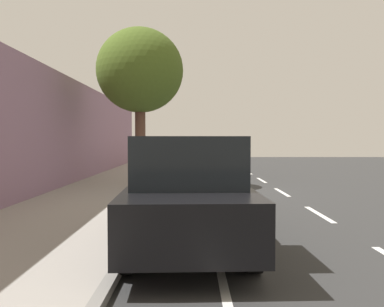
{
  "coord_description": "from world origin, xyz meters",
  "views": [
    {
      "loc": [
        0.65,
        14.42,
        1.91
      ],
      "look_at": [
        0.65,
        -1.3,
        1.35
      ],
      "focal_mm": 37.3,
      "sensor_mm": 36.0,
      "label": 1
    }
  ],
  "objects_px": {
    "pedestrian_on_phone": "(147,153)",
    "parked_suv_tan_nearest": "(194,153)",
    "parked_sedan_dark_blue_mid": "(190,173)",
    "cyclist_with_backpack": "(170,160)",
    "parked_suv_grey_second": "(194,157)",
    "parked_pickup_black_far": "(187,195)",
    "street_tree_near_cyclist": "(140,71)",
    "bicycle_at_curb": "(176,182)"
  },
  "relations": [
    {
      "from": "parked_suv_tan_nearest",
      "to": "parked_suv_grey_second",
      "type": "xyz_separation_m",
      "value": [
        0.06,
        6.08,
        0.0
      ]
    },
    {
      "from": "parked_suv_grey_second",
      "to": "street_tree_near_cyclist",
      "type": "relative_size",
      "value": 0.76
    },
    {
      "from": "parked_pickup_black_far",
      "to": "cyclist_with_backpack",
      "type": "relative_size",
      "value": 2.96
    },
    {
      "from": "parked_sedan_dark_blue_mid",
      "to": "street_tree_near_cyclist",
      "type": "relative_size",
      "value": 0.72
    },
    {
      "from": "parked_sedan_dark_blue_mid",
      "to": "cyclist_with_backpack",
      "type": "relative_size",
      "value": 2.46
    },
    {
      "from": "street_tree_near_cyclist",
      "to": "parked_suv_grey_second",
      "type": "bearing_deg",
      "value": -117.26
    },
    {
      "from": "parked_suv_tan_nearest",
      "to": "parked_pickup_black_far",
      "type": "bearing_deg",
      "value": 89.32
    },
    {
      "from": "parked_sedan_dark_blue_mid",
      "to": "bicycle_at_curb",
      "type": "height_order",
      "value": "parked_sedan_dark_blue_mid"
    },
    {
      "from": "parked_suv_tan_nearest",
      "to": "parked_pickup_black_far",
      "type": "height_order",
      "value": "parked_suv_tan_nearest"
    },
    {
      "from": "parked_sedan_dark_blue_mid",
      "to": "street_tree_near_cyclist",
      "type": "distance_m",
      "value": 5.03
    },
    {
      "from": "parked_suv_tan_nearest",
      "to": "street_tree_near_cyclist",
      "type": "height_order",
      "value": "street_tree_near_cyclist"
    },
    {
      "from": "pedestrian_on_phone",
      "to": "parked_suv_tan_nearest",
      "type": "bearing_deg",
      "value": -164.43
    },
    {
      "from": "parked_pickup_black_far",
      "to": "bicycle_at_curb",
      "type": "xyz_separation_m",
      "value": [
        0.5,
        -7.28,
        -0.54
      ]
    },
    {
      "from": "parked_suv_grey_second",
      "to": "parked_suv_tan_nearest",
      "type": "bearing_deg",
      "value": -90.53
    },
    {
      "from": "pedestrian_on_phone",
      "to": "street_tree_near_cyclist",
      "type": "bearing_deg",
      "value": 94.83
    },
    {
      "from": "parked_suv_tan_nearest",
      "to": "bicycle_at_curb",
      "type": "bearing_deg",
      "value": 86.48
    },
    {
      "from": "parked_suv_tan_nearest",
      "to": "cyclist_with_backpack",
      "type": "relative_size",
      "value": 2.62
    },
    {
      "from": "parked_suv_tan_nearest",
      "to": "pedestrian_on_phone",
      "type": "relative_size",
      "value": 2.93
    },
    {
      "from": "parked_suv_grey_second",
      "to": "bicycle_at_curb",
      "type": "bearing_deg",
      "value": 83.34
    },
    {
      "from": "bicycle_at_curb",
      "to": "street_tree_near_cyclist",
      "type": "relative_size",
      "value": 0.26
    },
    {
      "from": "bicycle_at_curb",
      "to": "cyclist_with_backpack",
      "type": "bearing_deg",
      "value": -64.21
    },
    {
      "from": "parked_pickup_black_far",
      "to": "parked_sedan_dark_blue_mid",
      "type": "bearing_deg",
      "value": -90.08
    },
    {
      "from": "parked_suv_tan_nearest",
      "to": "parked_pickup_black_far",
      "type": "xyz_separation_m",
      "value": [
        0.23,
        19.1,
        -0.13
      ]
    },
    {
      "from": "bicycle_at_curb",
      "to": "pedestrian_on_phone",
      "type": "bearing_deg",
      "value": -78.28
    },
    {
      "from": "parked_suv_tan_nearest",
      "to": "parked_suv_grey_second",
      "type": "distance_m",
      "value": 6.08
    },
    {
      "from": "parked_sedan_dark_blue_mid",
      "to": "pedestrian_on_phone",
      "type": "relative_size",
      "value": 2.75
    },
    {
      "from": "parked_pickup_black_far",
      "to": "cyclist_with_backpack",
      "type": "height_order",
      "value": "parked_pickup_black_far"
    },
    {
      "from": "bicycle_at_curb",
      "to": "parked_pickup_black_far",
      "type": "bearing_deg",
      "value": 93.94
    },
    {
      "from": "parked_suv_tan_nearest",
      "to": "pedestrian_on_phone",
      "type": "bearing_deg",
      "value": 15.57
    },
    {
      "from": "parked_suv_tan_nearest",
      "to": "street_tree_near_cyclist",
      "type": "relative_size",
      "value": 0.77
    },
    {
      "from": "street_tree_near_cyclist",
      "to": "pedestrian_on_phone",
      "type": "distance_m",
      "value": 10.11
    },
    {
      "from": "bicycle_at_curb",
      "to": "pedestrian_on_phone",
      "type": "distance_m",
      "value": 11.24
    },
    {
      "from": "cyclist_with_backpack",
      "to": "street_tree_near_cyclist",
      "type": "xyz_separation_m",
      "value": [
        1.26,
        -1.11,
        3.5
      ]
    },
    {
      "from": "pedestrian_on_phone",
      "to": "parked_pickup_black_far",
      "type": "bearing_deg",
      "value": 98.66
    },
    {
      "from": "parked_suv_grey_second",
      "to": "parked_pickup_black_far",
      "type": "distance_m",
      "value": 13.02
    },
    {
      "from": "street_tree_near_cyclist",
      "to": "parked_pickup_black_far",
      "type": "bearing_deg",
      "value": 102.65
    },
    {
      "from": "parked_sedan_dark_blue_mid",
      "to": "street_tree_near_cyclist",
      "type": "bearing_deg",
      "value": -51.83
    },
    {
      "from": "parked_suv_grey_second",
      "to": "parked_sedan_dark_blue_mid",
      "type": "bearing_deg",
      "value": 88.64
    },
    {
      "from": "parked_pickup_black_far",
      "to": "street_tree_near_cyclist",
      "type": "distance_m",
      "value": 9.8
    },
    {
      "from": "bicycle_at_curb",
      "to": "pedestrian_on_phone",
      "type": "height_order",
      "value": "pedestrian_on_phone"
    },
    {
      "from": "parked_sedan_dark_blue_mid",
      "to": "parked_pickup_black_far",
      "type": "distance_m",
      "value": 6.31
    },
    {
      "from": "parked_suv_grey_second",
      "to": "parked_pickup_black_far",
      "type": "height_order",
      "value": "parked_suv_grey_second"
    }
  ]
}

